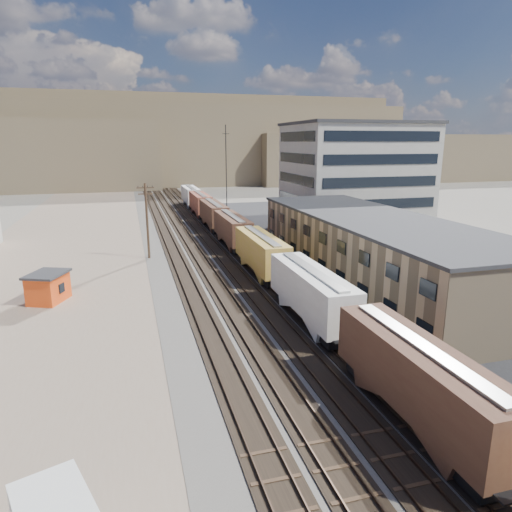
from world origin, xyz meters
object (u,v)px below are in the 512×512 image
object	(u,v)px
utility_pole_north	(147,219)
parked_car_blue	(342,226)
maintenance_shed	(48,287)
freight_train	(245,238)

from	to	relation	value
utility_pole_north	parked_car_blue	xyz separation A→B (m)	(33.56, 11.07, -4.53)
utility_pole_north	maintenance_shed	xyz separation A→B (m)	(-10.22, -14.87, -3.81)
freight_train	parked_car_blue	distance (m)	25.99
utility_pole_north	maintenance_shed	distance (m)	18.44
parked_car_blue	freight_train	bearing A→B (deg)	161.54
freight_train	parked_car_blue	xyz separation A→B (m)	(21.26, 14.81, -2.02)
maintenance_shed	parked_car_blue	xyz separation A→B (m)	(43.78, 25.95, -0.72)
maintenance_shed	parked_car_blue	bearing A→B (deg)	30.65
freight_train	maintenance_shed	bearing A→B (deg)	-153.68
freight_train	parked_car_blue	bearing A→B (deg)	34.86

